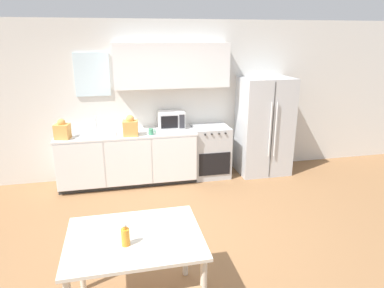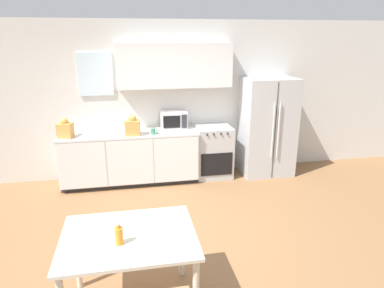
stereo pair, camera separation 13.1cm
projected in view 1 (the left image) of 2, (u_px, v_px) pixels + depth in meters
name	position (u px, v px, depth m)	size (l,w,h in m)	color
ground_plane	(170.00, 239.00, 4.29)	(12.00, 12.00, 0.00)	olive
wall_back	(153.00, 94.00, 5.91)	(12.00, 0.38, 2.70)	silver
kitchen_counter	(128.00, 158.00, 5.81)	(2.28, 0.68, 0.89)	#333333
oven_range	(210.00, 151.00, 6.13)	(0.63, 0.62, 0.91)	#B7BABC
refrigerator	(264.00, 126.00, 6.18)	(0.90, 0.72, 1.74)	silver
kitchen_sink	(96.00, 134.00, 5.58)	(0.64, 0.41, 0.26)	#B7BABC
microwave	(171.00, 120.00, 5.93)	(0.45, 0.31, 0.29)	silver
coffee_mug	(152.00, 132.00, 5.56)	(0.12, 0.08, 0.10)	#3F8C66
grocery_bag_0	(62.00, 130.00, 5.31)	(0.26, 0.23, 0.32)	#DB994C
grocery_bag_1	(130.00, 127.00, 5.48)	(0.25, 0.22, 0.34)	#DB994C
dining_table	(135.00, 247.00, 2.99)	(1.16, 0.89, 0.78)	beige
drink_bottle	(125.00, 236.00, 2.81)	(0.07, 0.07, 0.20)	orange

